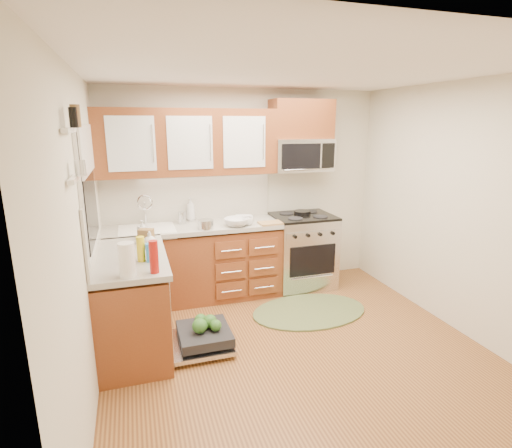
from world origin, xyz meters
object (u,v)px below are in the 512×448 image
object	(u,v)px
range	(302,251)
bowl_b	(237,222)
stock_pot	(206,224)
cutting_board	(272,223)
paper_towel_roll	(127,260)
rug	(309,311)
sink	(148,240)
bowl_a	(243,219)
skillet	(302,212)
upper_cabinets	(188,142)
cup	(248,221)
dishwasher	(200,338)
microwave	(301,155)

from	to	relation	value
range	bowl_b	size ratio (longest dim) A/B	3.24
stock_pot	cutting_board	xyz separation A→B (m)	(0.79, 0.00, -0.04)
cutting_board	paper_towel_roll	world-z (taller)	paper_towel_roll
cutting_board	paper_towel_roll	distance (m)	2.06
rug	bowl_b	xyz separation A→B (m)	(-0.69, 0.58, 0.96)
sink	rug	world-z (taller)	sink
range	bowl_a	xyz separation A→B (m)	(-0.78, 0.03, 0.48)
skillet	bowl_b	size ratio (longest dim) A/B	0.73
upper_cabinets	skillet	distance (m)	1.69
cutting_board	cup	xyz separation A→B (m)	(-0.29, 0.03, 0.04)
bowl_b	dishwasher	bearing A→B (deg)	-123.02
microwave	rug	bearing A→B (deg)	-104.69
stock_pot	cutting_board	bearing A→B (deg)	0.00
microwave	bowl_b	xyz separation A→B (m)	(-0.92, -0.30, -0.73)
upper_cabinets	paper_towel_roll	world-z (taller)	upper_cabinets
microwave	cup	bearing A→B (deg)	-159.11
dishwasher	cup	size ratio (longest dim) A/B	5.68
upper_cabinets	cutting_board	xyz separation A→B (m)	(0.91, -0.35, -0.94)
range	cutting_board	bearing A→B (deg)	-157.22
skillet	cup	distance (m)	0.85
microwave	rug	size ratio (longest dim) A/B	0.57
upper_cabinets	cup	world-z (taller)	upper_cabinets
dishwasher	rug	size ratio (longest dim) A/B	0.53
range	rug	distance (m)	0.92
rug	bowl_a	world-z (taller)	bowl_a
skillet	upper_cabinets	bearing A→B (deg)	177.22
range	paper_towel_roll	distance (m)	2.65
skillet	cutting_board	world-z (taller)	skillet
sink	cutting_board	xyz separation A→B (m)	(1.43, -0.20, 0.14)
rug	stock_pot	distance (m)	1.54
stock_pot	paper_towel_roll	world-z (taller)	paper_towel_roll
upper_cabinets	microwave	bearing A→B (deg)	-1.02
cup	cutting_board	bearing A→B (deg)	-5.99
microwave	skillet	xyz separation A→B (m)	(0.02, -0.04, -0.73)
bowl_b	range	bearing A→B (deg)	11.04
paper_towel_roll	bowl_a	bearing A→B (deg)	47.66
upper_cabinets	bowl_b	size ratio (longest dim) A/B	7.00
upper_cabinets	bowl_b	bearing A→B (deg)	-33.97
skillet	cutting_board	xyz separation A→B (m)	(-0.52, -0.29, -0.03)
dishwasher	rug	distance (m)	1.37
upper_cabinets	paper_towel_roll	bearing A→B (deg)	-114.58
bowl_b	cup	xyz separation A→B (m)	(0.14, 0.00, 0.00)
upper_cabinets	range	distance (m)	1.99
dishwasher	skillet	distance (m)	2.16
range	rug	world-z (taller)	range
microwave	sink	size ratio (longest dim) A/B	1.23
rug	cup	world-z (taller)	cup
bowl_a	bowl_b	distance (m)	0.26
skillet	cup	xyz separation A→B (m)	(-0.81, -0.26, 0.00)
cup	microwave	bearing A→B (deg)	20.89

